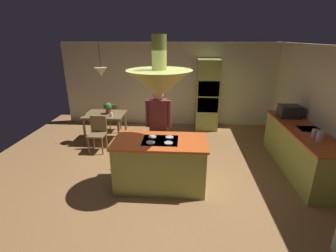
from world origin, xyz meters
TOP-DOWN VIEW (x-y plane):
  - ground at (0.00, 0.00)m, footprint 8.16×8.16m
  - wall_back at (0.00, 3.45)m, footprint 6.80×0.10m
  - wall_right at (3.25, 0.40)m, footprint 0.10×7.20m
  - kitchen_island at (0.00, -0.20)m, footprint 1.70×0.90m
  - counter_run_right at (2.84, 0.60)m, footprint 0.73×2.59m
  - oven_tower at (1.10, 3.04)m, footprint 0.66×0.62m
  - dining_table at (-1.70, 1.90)m, footprint 1.03×0.83m
  - person_at_island at (-0.10, 0.52)m, footprint 0.53×0.23m
  - range_hood at (0.00, -0.20)m, footprint 1.10×1.10m
  - pendant_light_over_table at (-1.70, 1.90)m, footprint 0.32×0.32m
  - chair_facing_island at (-1.70, 1.27)m, footprint 0.40×0.40m
  - chair_by_back_wall at (-1.70, 2.53)m, footprint 0.40×0.40m
  - potted_plant_on_table at (-1.60, 1.92)m, footprint 0.20×0.20m
  - cup_on_table at (-1.46, 1.69)m, footprint 0.07×0.07m
  - canister_flour at (2.84, -0.04)m, footprint 0.11×0.11m
  - canister_sugar at (2.84, 0.14)m, footprint 0.10×0.10m
  - microwave_on_counter at (2.84, 1.36)m, footprint 0.46×0.36m

SIDE VIEW (x-z plane):
  - ground at x=0.00m, z-range 0.00..0.00m
  - kitchen_island at x=0.00m, z-range -0.01..0.95m
  - counter_run_right at x=2.84m, z-range 0.01..0.95m
  - chair_facing_island at x=-1.70m, z-range 0.07..0.94m
  - chair_by_back_wall at x=-1.70m, z-range 0.07..0.94m
  - dining_table at x=-1.70m, z-range 0.27..1.03m
  - cup_on_table at x=-1.46m, z-range 0.76..0.85m
  - potted_plant_on_table at x=-1.60m, z-range 0.78..1.08m
  - person_at_island at x=-0.10m, z-range 0.13..1.87m
  - canister_sugar at x=2.84m, z-range 0.94..1.10m
  - canister_flour at x=2.84m, z-range 0.94..1.13m
  - oven_tower at x=1.10m, z-range 0.00..2.09m
  - microwave_on_counter at x=2.84m, z-range 0.94..1.22m
  - wall_back at x=0.00m, z-range 0.00..2.55m
  - wall_right at x=3.25m, z-range 0.00..2.55m
  - pendant_light_over_table at x=-1.70m, z-range 1.45..2.27m
  - range_hood at x=0.00m, z-range 1.49..2.49m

